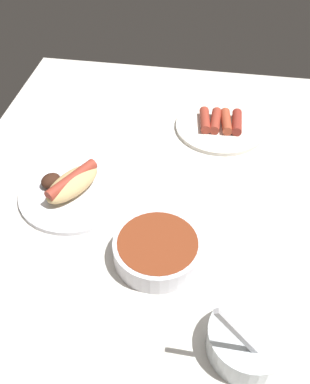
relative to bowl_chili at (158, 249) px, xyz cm
name	(u,v)px	position (x,y,z in cm)	size (l,w,h in cm)	color
ground_plane	(155,219)	(-10.72, -2.22, -3.96)	(120.00, 90.00, 3.00)	silver
bowl_chili	(158,249)	(0.00, 0.00, 0.00)	(16.46, 16.46, 4.47)	white
plate_hotdog_assembled	(72,188)	(-13.71, -20.49, -0.65)	(23.40, 23.40, 5.61)	white
bowl_coleslaw	(249,340)	(15.50, 16.73, 0.38)	(13.08, 13.08, 15.21)	silver
plate_sausages	(220,125)	(-42.48, 9.35, -1.48)	(22.47, 22.47, 3.41)	white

